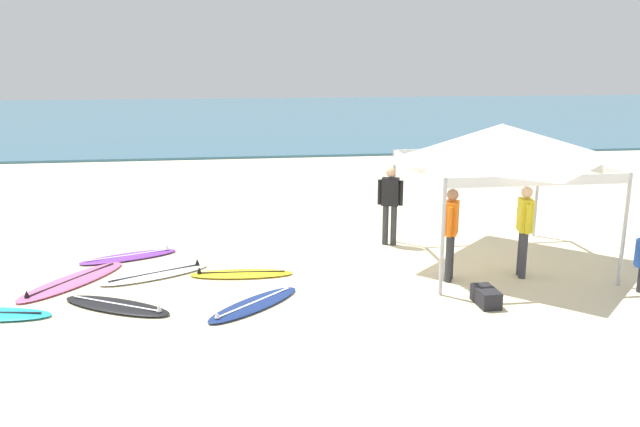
% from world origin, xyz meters
% --- Properties ---
extents(ground_plane, '(80.00, 80.00, 0.00)m').
position_xyz_m(ground_plane, '(0.00, 0.00, 0.00)').
color(ground_plane, beige).
extents(sea, '(80.00, 36.00, 0.10)m').
position_xyz_m(sea, '(0.00, 32.22, 0.05)').
color(sea, '#386B84').
rests_on(sea, ground).
extents(canopy_tent, '(3.44, 3.44, 2.75)m').
position_xyz_m(canopy_tent, '(3.09, 0.30, 2.39)').
color(canopy_tent, '#B7B7BC').
rests_on(canopy_tent, ground).
extents(surfboard_black, '(2.04, 1.50, 0.19)m').
position_xyz_m(surfboard_black, '(-3.99, -1.18, 0.04)').
color(surfboard_black, black).
rests_on(surfboard_black, ground).
extents(surfboard_white, '(2.10, 1.41, 0.19)m').
position_xyz_m(surfboard_white, '(-3.52, 0.32, 0.04)').
color(surfboard_white, white).
rests_on(surfboard_white, ground).
extents(surfboard_yellow, '(1.95, 0.66, 0.19)m').
position_xyz_m(surfboard_yellow, '(-1.94, 0.13, 0.04)').
color(surfboard_yellow, yellow).
rests_on(surfboard_yellow, ground).
extents(surfboard_pink, '(1.89, 2.35, 0.19)m').
position_xyz_m(surfboard_pink, '(-4.98, 0.15, 0.04)').
color(surfboard_pink, pink).
rests_on(surfboard_pink, ground).
extents(surfboard_navy, '(1.81, 1.76, 0.19)m').
position_xyz_m(surfboard_navy, '(-1.77, -1.43, 0.04)').
color(surfboard_navy, navy).
rests_on(surfboard_navy, ground).
extents(surfboard_purple, '(2.00, 1.18, 0.19)m').
position_xyz_m(surfboard_purple, '(-4.17, 1.51, 0.04)').
color(surfboard_purple, purple).
rests_on(surfboard_purple, ground).
extents(person_black, '(0.52, 0.34, 1.71)m').
position_xyz_m(person_black, '(1.30, 1.73, 0.99)').
color(person_black, '#2D2D33').
rests_on(person_black, ground).
extents(person_yellow, '(0.29, 0.54, 1.71)m').
position_xyz_m(person_yellow, '(3.23, -0.64, 0.99)').
color(person_yellow, '#383842').
rests_on(person_yellow, ground).
extents(person_orange, '(0.36, 0.50, 1.71)m').
position_xyz_m(person_orange, '(1.83, -0.65, 0.99)').
color(person_orange, '#2D2D33').
rests_on(person_orange, ground).
extents(gear_bag_near_tent, '(0.33, 0.61, 0.28)m').
position_xyz_m(gear_bag_near_tent, '(2.04, -1.89, 0.14)').
color(gear_bag_near_tent, '#232328').
rests_on(gear_bag_near_tent, ground).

